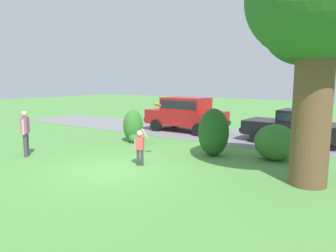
% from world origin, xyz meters
% --- Properties ---
extents(ground_plane, '(80.00, 80.00, 0.00)m').
position_xyz_m(ground_plane, '(0.00, 0.00, 0.00)').
color(ground_plane, '#518E42').
extents(driveway_strip, '(28.00, 4.40, 0.02)m').
position_xyz_m(driveway_strip, '(0.00, 7.91, 0.01)').
color(driveway_strip, slate).
rests_on(driveway_strip, ground).
extents(oak_tree_large, '(3.88, 3.94, 6.55)m').
position_xyz_m(oak_tree_large, '(5.52, 2.14, 4.65)').
color(oak_tree_large, brown).
rests_on(oak_tree_large, ground).
extents(shrub_near_tree, '(0.93, 0.96, 1.50)m').
position_xyz_m(shrub_near_tree, '(-2.50, 3.99, 0.71)').
color(shrub_near_tree, '#33702B').
rests_on(shrub_near_tree, ground).
extents(shrub_centre_left, '(1.16, 1.19, 1.82)m').
position_xyz_m(shrub_centre_left, '(1.84, 3.59, 0.91)').
color(shrub_centre_left, '#1E511C').
rests_on(shrub_centre_left, ground).
extents(shrub_centre, '(1.50, 1.34, 1.30)m').
position_xyz_m(shrub_centre, '(3.99, 4.24, 0.60)').
color(shrub_centre, '#33702B').
rests_on(shrub_centre, ground).
extents(parked_sedan, '(4.48, 2.26, 1.56)m').
position_xyz_m(parked_sedan, '(3.88, 7.73, 0.85)').
color(parked_sedan, black).
rests_on(parked_sedan, ground).
extents(parked_suv, '(4.75, 2.20, 1.92)m').
position_xyz_m(parked_suv, '(-1.97, 7.89, 1.08)').
color(parked_suv, maroon).
rests_on(parked_suv, ground).
extents(child_thrower, '(0.39, 0.36, 1.29)m').
position_xyz_m(child_thrower, '(0.42, 0.90, 0.72)').
color(child_thrower, '#383842').
rests_on(child_thrower, ground).
extents(frisbee, '(0.28, 0.26, 0.15)m').
position_xyz_m(frisbee, '(0.51, 1.80, 2.01)').
color(frisbee, orange).
extents(adult_onlooker, '(0.40, 0.42, 1.74)m').
position_xyz_m(adult_onlooker, '(-3.98, -0.51, 0.98)').
color(adult_onlooker, '#3F3F4C').
rests_on(adult_onlooker, ground).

